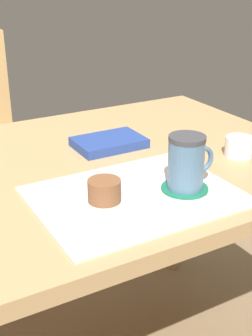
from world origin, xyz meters
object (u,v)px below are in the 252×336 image
dining_table (75,194)px  sugar_bowl (239,147)px  coffee_mug (187,162)px  pastry_plate (105,203)px  pastry (104,191)px  small_book (109,142)px

dining_table → sugar_bowl: size_ratio=17.51×
coffee_mug → pastry_plate: bearing=174.6°
dining_table → pastry: 0.25m
dining_table → sugar_bowl: bearing=-20.1°
dining_table → coffee_mug: size_ratio=10.53×
coffee_mug → sugar_bowl: coffee_mug is taller
pastry_plate → pastry: size_ratio=2.23×
pastry_plate → small_book: (0.16, 0.30, 0.00)m
sugar_bowl → small_book: size_ratio=0.39×
dining_table → coffee_mug: bearing=-56.8°
pastry_plate → pastry: pastry is taller
sugar_bowl → small_book: (-0.26, 0.22, -0.01)m
coffee_mug → small_book: coffee_mug is taller
sugar_bowl → small_book: sugar_bowl is taller
coffee_mug → small_book: bearing=93.9°
pastry_plate → coffee_mug: bearing=-5.4°
pastry_plate → small_book: 0.34m
pastry → small_book: pastry is taller
coffee_mug → sugar_bowl: bearing=22.1°
sugar_bowl → pastry_plate: bearing=-169.5°
pastry → sugar_bowl: size_ratio=0.95×
dining_table → pastry: bearing=-97.8°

